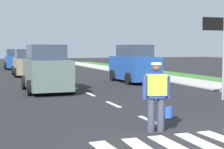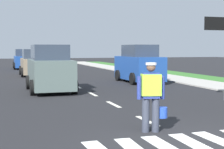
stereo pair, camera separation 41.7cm
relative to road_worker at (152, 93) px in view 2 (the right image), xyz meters
name	(u,v)px [view 2 (the right image)]	position (x,y,z in m)	size (l,w,h in m)	color
ground_plane	(53,75)	(0.40, 19.45, -0.93)	(96.00, 96.00, 0.00)	black
sidewalk_right	(215,86)	(7.60, 8.45, -0.93)	(2.40, 72.00, 0.14)	#B2ADA3
crosswalk_stripes	(196,145)	(0.40, -1.36, -0.92)	(4.49, 1.93, 0.01)	white
lane_center_line	(46,71)	(0.40, 23.65, -0.93)	(0.14, 46.40, 0.01)	silver
road_worker	(152,93)	(0.00, 0.00, 0.00)	(0.77, 0.37, 1.67)	#383D4C
lane_direction_sign	(221,38)	(4.61, 3.79, 1.48)	(1.16, 0.11, 3.20)	gray
car_oncoming_third	(23,60)	(-1.34, 28.26, -0.01)	(1.90, 4.05, 1.98)	#1E4799
car_parked_far	(139,65)	(4.42, 11.57, 0.11)	(1.95, 4.14, 2.24)	#1E4799
car_oncoming_second	(34,63)	(-1.09, 18.82, -0.01)	(2.03, 4.08, 1.98)	gray
car_oncoming_lead	(50,70)	(-1.24, 8.78, 0.09)	(2.04, 3.93, 2.19)	slate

